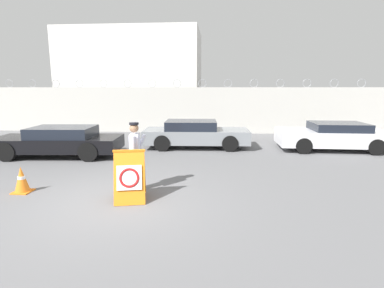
{
  "coord_description": "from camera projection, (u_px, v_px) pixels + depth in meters",
  "views": [
    {
      "loc": [
        2.3,
        -6.4,
        2.6
      ],
      "look_at": [
        1.62,
        1.88,
        1.04
      ],
      "focal_mm": 28.0,
      "sensor_mm": 36.0,
      "label": 1
    }
  ],
  "objects": [
    {
      "name": "parked_car_far_side",
      "position": [
        333.0,
        136.0,
        12.63
      ],
      "size": [
        4.47,
        2.03,
        1.16
      ],
      "rotation": [
        0.0,
        0.0,
        3.13
      ],
      "color": "black",
      "rests_on": "ground_plane"
    },
    {
      "name": "ground_plane",
      "position": [
        116.0,
        202.0,
        6.93
      ],
      "size": [
        90.0,
        90.0,
        0.0
      ],
      "primitive_type": "plane",
      "color": "slate"
    },
    {
      "name": "perimeter_wall",
      "position": [
        177.0,
        110.0,
        17.61
      ],
      "size": [
        36.0,
        0.3,
        3.09
      ],
      "color": "beige",
      "rests_on": "ground_plane"
    },
    {
      "name": "barricade_sign",
      "position": [
        130.0,
        175.0,
        6.95
      ],
      "size": [
        0.87,
        0.99,
        1.2
      ],
      "rotation": [
        0.0,
        0.0,
        0.22
      ],
      "color": "orange",
      "rests_on": "ground_plane"
    },
    {
      "name": "traffic_cone_near",
      "position": [
        22.0,
        180.0,
        7.52
      ],
      "size": [
        0.42,
        0.42,
        0.66
      ],
      "color": "orange",
      "rests_on": "ground_plane"
    },
    {
      "name": "parked_car_front_coupe",
      "position": [
        59.0,
        141.0,
        11.48
      ],
      "size": [
        4.88,
        2.2,
        1.14
      ],
      "rotation": [
        0.0,
        0.0,
        3.22
      ],
      "color": "black",
      "rests_on": "ground_plane"
    },
    {
      "name": "security_guard",
      "position": [
        135.0,
        153.0,
        7.54
      ],
      "size": [
        0.37,
        0.65,
        1.75
      ],
      "rotation": [
        0.0,
        0.0,
        1.71
      ],
      "color": "#514C42",
      "rests_on": "ground_plane"
    },
    {
      "name": "building_block",
      "position": [
        134.0,
        79.0,
        21.53
      ],
      "size": [
        9.44,
        5.18,
        6.51
      ],
      "color": "silver",
      "rests_on": "ground_plane"
    },
    {
      "name": "parked_car_rear_sedan",
      "position": [
        195.0,
        134.0,
        13.17
      ],
      "size": [
        4.63,
        2.08,
        1.19
      ],
      "rotation": [
        0.0,
        0.0,
        0.05
      ],
      "color": "black",
      "rests_on": "ground_plane"
    }
  ]
}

